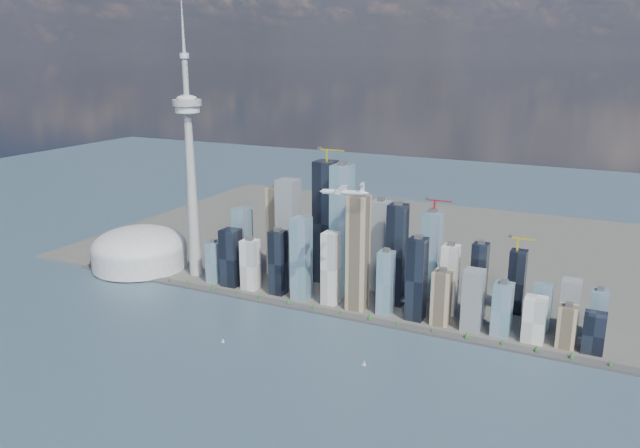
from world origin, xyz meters
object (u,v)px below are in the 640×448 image
at_px(sailboat_east, 364,364).
at_px(dome_stadium, 139,250).
at_px(needle_tower, 190,164).
at_px(sailboat_west, 223,341).
at_px(airplane, 344,192).

bearing_deg(sailboat_east, dome_stadium, 173.29).
relative_size(needle_tower, sailboat_west, 64.15).
height_order(dome_stadium, airplane, airplane).
bearing_deg(dome_stadium, needle_tower, 4.09).
xyz_separation_m(sailboat_west, sailboat_east, (232.12, 27.43, 0.55)).
bearing_deg(sailboat_east, airplane, 141.33).
relative_size(dome_stadium, sailboat_east, 19.42).
bearing_deg(needle_tower, sailboat_east, -24.54).
bearing_deg(needle_tower, dome_stadium, -175.91).
distance_m(needle_tower, sailboat_west, 403.51).
bearing_deg(sailboat_west, sailboat_east, 5.45).
height_order(sailboat_west, sailboat_east, sailboat_east).
distance_m(dome_stadium, sailboat_west, 434.35).
relative_size(needle_tower, sailboat_east, 53.44).
relative_size(dome_stadium, airplane, 2.58).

